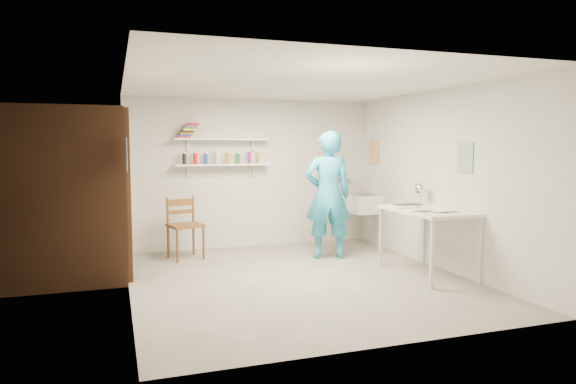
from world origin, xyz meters
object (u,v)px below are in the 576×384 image
object	(u,v)px
belfast_sink	(363,203)
wooden_chair	(185,225)
man	(328,195)
desk_lamp	(420,189)
work_table	(428,242)
wall_clock	(320,173)

from	to	relation	value
belfast_sink	wooden_chair	distance (m)	2.92
wooden_chair	belfast_sink	bearing A→B (deg)	-12.63
man	desk_lamp	world-z (taller)	man
man	work_table	xyz separation A→B (m)	(0.81, -1.33, -0.51)
wooden_chair	work_table	xyz separation A→B (m)	(2.80, -1.94, -0.07)
work_table	desk_lamp	bearing A→B (deg)	67.58
man	desk_lamp	size ratio (longest dim) A/B	11.80
wall_clock	work_table	distance (m)	1.95
belfast_sink	desk_lamp	world-z (taller)	desk_lamp
belfast_sink	work_table	distance (m)	2.03
wooden_chair	desk_lamp	distance (m)	3.38
man	desk_lamp	distance (m)	1.32
wooden_chair	work_table	bearing A→B (deg)	-48.75
wall_clock	wooden_chair	world-z (taller)	wall_clock
wall_clock	desk_lamp	size ratio (longest dim) A/B	2.12
belfast_sink	work_table	world-z (taller)	belfast_sink
man	work_table	world-z (taller)	man
wall_clock	belfast_sink	bearing A→B (deg)	37.40
man	wooden_chair	size ratio (longest dim) A/B	1.90
wooden_chair	work_table	world-z (taller)	wooden_chair
wooden_chair	desk_lamp	world-z (taller)	desk_lamp
man	wooden_chair	distance (m)	2.13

